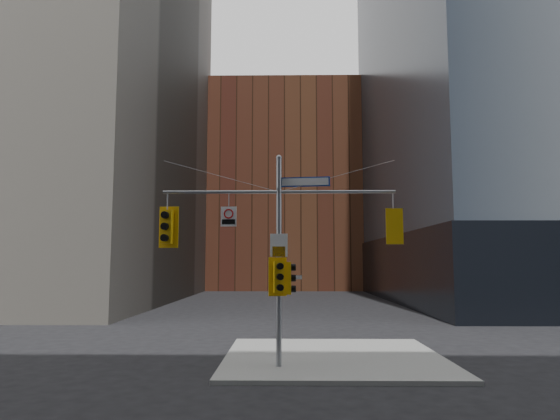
{
  "coord_description": "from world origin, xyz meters",
  "views": [
    {
      "loc": [
        0.27,
        -14.99,
        3.58
      ],
      "look_at": [
        0.04,
        2.0,
        5.37
      ],
      "focal_mm": 32.0,
      "sensor_mm": 36.0,
      "label": 1
    }
  ],
  "objects_px": {
    "traffic_light_east_arm": "(394,227)",
    "traffic_light_pole_front": "(279,277)",
    "street_sign_blade": "(305,182)",
    "signal_assembly": "(279,238)",
    "traffic_light_pole_side": "(288,278)",
    "regulatory_sign_arm": "(229,216)",
    "traffic_light_west_arm": "(167,227)"
  },
  "relations": [
    {
      "from": "traffic_light_pole_side",
      "to": "regulatory_sign_arm",
      "type": "bearing_deg",
      "value": 87.58
    },
    {
      "from": "traffic_light_east_arm",
      "to": "traffic_light_pole_front",
      "type": "xyz_separation_m",
      "value": [
        -3.91,
        -0.27,
        -1.69
      ]
    },
    {
      "from": "signal_assembly",
      "to": "traffic_light_east_arm",
      "type": "relative_size",
      "value": 6.58
    },
    {
      "from": "traffic_light_east_arm",
      "to": "regulatory_sign_arm",
      "type": "height_order",
      "value": "regulatory_sign_arm"
    },
    {
      "from": "traffic_light_pole_side",
      "to": "traffic_light_west_arm",
      "type": "bearing_deg",
      "value": 86.69
    },
    {
      "from": "traffic_light_west_arm",
      "to": "traffic_light_pole_side",
      "type": "xyz_separation_m",
      "value": [
        4.17,
        -0.0,
        -1.74
      ]
    },
    {
      "from": "traffic_light_east_arm",
      "to": "traffic_light_pole_front",
      "type": "distance_m",
      "value": 4.27
    },
    {
      "from": "signal_assembly",
      "to": "street_sign_blade",
      "type": "distance_m",
      "value": 2.13
    },
    {
      "from": "signal_assembly",
      "to": "traffic_light_west_arm",
      "type": "xyz_separation_m",
      "value": [
        -3.84,
        0.01,
        0.38
      ]
    },
    {
      "from": "traffic_light_pole_front",
      "to": "regulatory_sign_arm",
      "type": "height_order",
      "value": "regulatory_sign_arm"
    },
    {
      "from": "traffic_light_pole_front",
      "to": "street_sign_blade",
      "type": "xyz_separation_m",
      "value": [
        0.9,
        0.27,
        3.24
      ]
    },
    {
      "from": "street_sign_blade",
      "to": "regulatory_sign_arm",
      "type": "distance_m",
      "value": 2.88
    },
    {
      "from": "signal_assembly",
      "to": "street_sign_blade",
      "type": "relative_size",
      "value": 4.7
    },
    {
      "from": "signal_assembly",
      "to": "traffic_light_pole_front",
      "type": "height_order",
      "value": "signal_assembly"
    },
    {
      "from": "traffic_light_east_arm",
      "to": "traffic_light_west_arm",
      "type": "bearing_deg",
      "value": 0.58
    },
    {
      "from": "signal_assembly",
      "to": "traffic_light_east_arm",
      "type": "bearing_deg",
      "value": 0.02
    },
    {
      "from": "traffic_light_west_arm",
      "to": "traffic_light_pole_side",
      "type": "height_order",
      "value": "traffic_light_west_arm"
    },
    {
      "from": "traffic_light_east_arm",
      "to": "street_sign_blade",
      "type": "bearing_deg",
      "value": 0.64
    },
    {
      "from": "street_sign_blade",
      "to": "regulatory_sign_arm",
      "type": "bearing_deg",
      "value": -172.5
    },
    {
      "from": "street_sign_blade",
      "to": "traffic_light_pole_side",
      "type": "bearing_deg",
      "value": -173.66
    },
    {
      "from": "signal_assembly",
      "to": "traffic_light_pole_side",
      "type": "bearing_deg",
      "value": 1.7
    },
    {
      "from": "signal_assembly",
      "to": "traffic_light_pole_front",
      "type": "relative_size",
      "value": 6.2
    },
    {
      "from": "traffic_light_pole_side",
      "to": "regulatory_sign_arm",
      "type": "relative_size",
      "value": 1.6
    },
    {
      "from": "traffic_light_pole_front",
      "to": "street_sign_blade",
      "type": "distance_m",
      "value": 3.37
    },
    {
      "from": "traffic_light_pole_front",
      "to": "street_sign_blade",
      "type": "height_order",
      "value": "street_sign_blade"
    },
    {
      "from": "traffic_light_west_arm",
      "to": "street_sign_blade",
      "type": "relative_size",
      "value": 0.84
    },
    {
      "from": "traffic_light_west_arm",
      "to": "street_sign_blade",
      "type": "xyz_separation_m",
      "value": [
        4.75,
        -0.01,
        1.55
      ]
    },
    {
      "from": "traffic_light_west_arm",
      "to": "traffic_light_pole_front",
      "type": "bearing_deg",
      "value": 1.78
    },
    {
      "from": "traffic_light_pole_side",
      "to": "street_sign_blade",
      "type": "distance_m",
      "value": 3.34
    },
    {
      "from": "traffic_light_pole_front",
      "to": "traffic_light_east_arm",
      "type": "bearing_deg",
      "value": -9.9
    },
    {
      "from": "traffic_light_pole_side",
      "to": "traffic_light_pole_front",
      "type": "relative_size",
      "value": 0.84
    },
    {
      "from": "traffic_light_east_arm",
      "to": "regulatory_sign_arm",
      "type": "bearing_deg",
      "value": 0.89
    }
  ]
}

